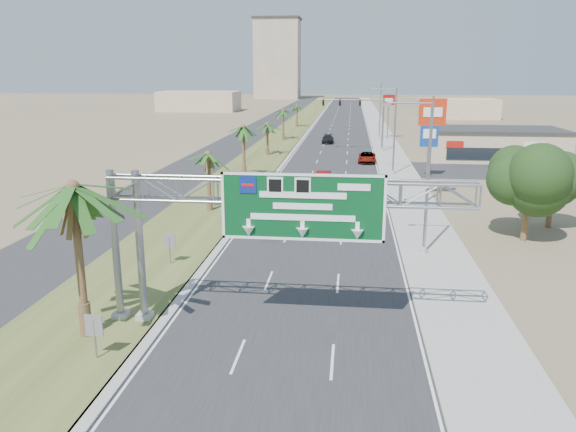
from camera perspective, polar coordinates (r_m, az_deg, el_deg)
The scene contains 30 objects.
road at distance 124.78m, azimuth 5.30°, elevation 8.94°, with size 12.00×300.00×0.02m, color #28282B.
sidewalk_right at distance 124.90m, azimuth 9.24°, elevation 8.84°, with size 4.00×300.00×0.10m, color #9E9B93.
median_grass at distance 125.38m, azimuth 0.67°, elevation 9.05°, with size 7.00×300.00×0.12m, color #4B5626.
opposing_road at distance 126.28m, azimuth -2.53°, elevation 9.05°, with size 8.00×300.00×0.02m, color #28282B.
sign_gantry at distance 25.04m, azimuth -1.98°, elevation 1.35°, with size 16.75×1.24×7.50m.
palm_near at distance 25.56m, azimuth -21.04°, elevation 2.66°, with size 5.70×5.70×8.35m.
palm_row_b at distance 48.23m, azimuth -8.13°, elevation 6.13°, with size 3.99×3.99×5.95m.
palm_row_c at distance 63.65m, azimuth -4.56°, elevation 8.89°, with size 3.99×3.99×6.75m.
palm_row_d at distance 81.43m, azimuth -2.13°, elevation 9.24°, with size 3.99×3.99×5.45m.
palm_row_e at distance 100.15m, azimuth -0.50°, elevation 10.59°, with size 3.99×3.99×6.15m.
palm_row_f at distance 124.98m, azimuth 0.91°, elevation 11.17°, with size 3.99×3.99×5.75m.
streetlight_near at distance 37.19m, azimuth 13.70°, elevation 3.11°, with size 3.27×0.44×10.00m.
streetlight_mid at distance 66.75m, azimuth 10.59°, elevation 8.11°, with size 3.27×0.44×10.00m.
streetlight_far at distance 102.56m, azimuth 9.22°, elevation 10.28°, with size 3.27×0.44×10.00m.
signal_mast at distance 86.49m, azimuth 8.27°, elevation 9.69°, with size 10.28×0.71×8.00m.
store_building at distance 83.11m, azimuth 20.07°, elevation 6.81°, with size 18.00×10.00×4.00m, color tan.
oak_near at distance 42.71m, azimuth 23.35°, elevation 3.53°, with size 4.50×4.50×6.80m.
oak_far at distance 47.50m, azimuth 25.38°, elevation 3.43°, with size 3.50×3.50×5.60m.
median_signback_a at distance 24.90m, azimuth -19.09°, elevation -10.77°, with size 0.75×0.08×2.08m.
median_signback_b at distance 35.55m, azimuth -11.95°, elevation -2.70°, with size 0.75×0.08×2.08m.
tower_distant at distance 266.52m, azimuth -1.06°, elevation 15.62°, with size 20.00×16.00×35.00m, color tan.
building_distant_left at distance 180.78m, azimuth -9.01°, elevation 11.45°, with size 24.00×14.00×6.00m, color tan.
building_distant_right at distance 156.91m, azimuth 16.78°, elevation 10.42°, with size 20.00×12.00×5.00m, color tan.
car_left_lane at distance 42.27m, azimuth -1.28°, elevation -0.65°, with size 1.75×4.34×1.48m, color black.
car_mid_lane at distance 60.20m, azimuth 3.59°, elevation 3.85°, with size 1.54×4.40×1.45m, color maroon.
car_right_lane at distance 76.01m, azimuth 8.03°, elevation 5.90°, with size 2.25×4.88×1.36m, color gray.
car_far at distance 96.69m, azimuth 4.06°, elevation 7.80°, with size 1.93×4.75×1.38m, color black.
pole_sign_red_near at distance 52.72m, azimuth 14.44°, elevation 9.53°, with size 2.42×0.50×9.66m.
pole_sign_blue at distance 65.78m, azimuth 14.16°, elevation 7.94°, with size 2.00×0.36×6.73m.
pole_sign_red_far at distance 103.45m, azimuth 10.20°, elevation 11.20°, with size 2.17×1.05×8.07m.
Camera 1 is at (2.52, -14.21, 11.70)m, focal length 35.00 mm.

